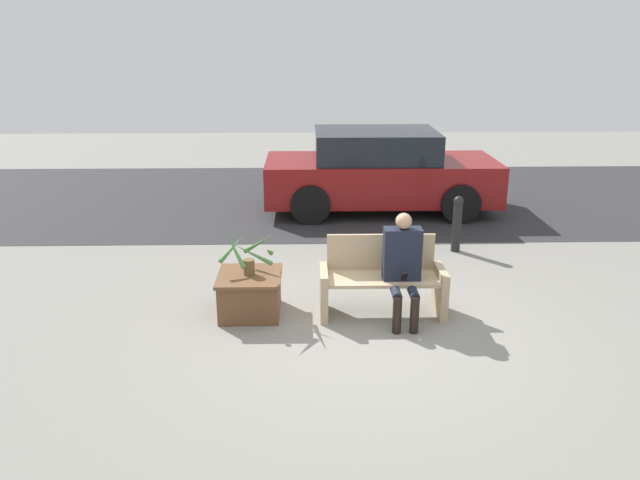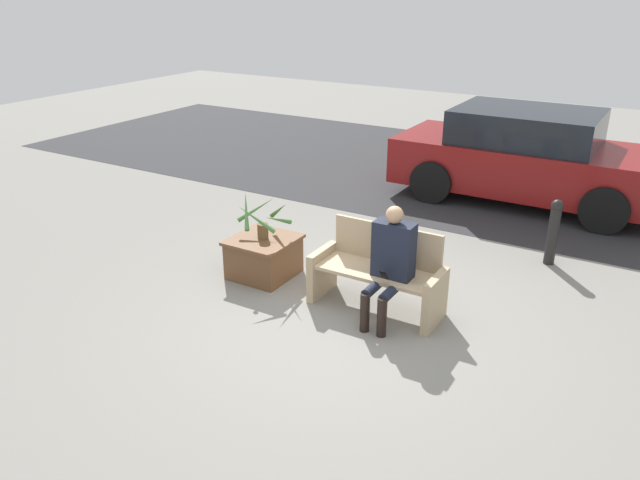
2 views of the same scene
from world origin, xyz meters
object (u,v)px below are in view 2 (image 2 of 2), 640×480
object	(u,v)px
bollard_post	(553,230)
person_seated	(390,259)
potted_plant	(263,219)
planter_box	(264,255)
parked_car	(528,157)
bench	(378,273)

from	to	relation	value
bollard_post	person_seated	bearing A→B (deg)	-116.76
potted_plant	planter_box	bearing A→B (deg)	170.61
potted_plant	parked_car	size ratio (longest dim) A/B	0.16
potted_plant	parked_car	world-z (taller)	parked_car
planter_box	bollard_post	size ratio (longest dim) A/B	0.88
bench	parked_car	bearing A→B (deg)	84.07
person_seated	planter_box	distance (m)	1.87
bench	parked_car	world-z (taller)	parked_car
planter_box	person_seated	bearing A→B (deg)	-6.02
person_seated	parked_car	bearing A→B (deg)	86.82
potted_plant	parked_car	bearing A→B (deg)	65.93
potted_plant	bollard_post	xyz separation A→B (m)	(3.01, 2.22, -0.30)
bench	bollard_post	world-z (taller)	bench
bench	person_seated	xyz separation A→B (m)	(0.21, -0.18, 0.29)
parked_car	bollard_post	size ratio (longest dim) A/B	4.88
bench	bollard_post	xyz separation A→B (m)	(1.43, 2.23, 0.04)
bench	person_seated	size ratio (longest dim) A/B	1.15
person_seated	parked_car	xyz separation A→B (m)	(0.27, 4.81, 0.04)
person_seated	parked_car	size ratio (longest dim) A/B	0.30
person_seated	bollard_post	xyz separation A→B (m)	(1.21, 2.41, -0.25)
potted_plant	bollard_post	distance (m)	3.75
potted_plant	bollard_post	world-z (taller)	potted_plant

